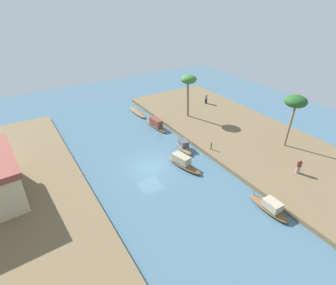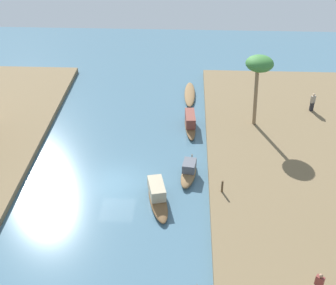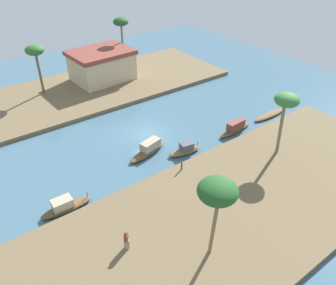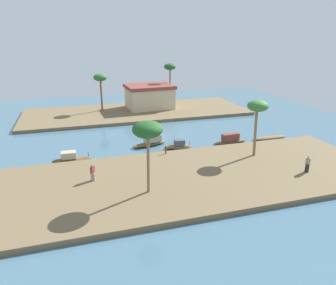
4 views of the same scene
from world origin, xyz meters
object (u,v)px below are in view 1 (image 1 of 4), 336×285
at_px(sampan_upstream_small, 156,124).
at_px(mooring_post, 211,146).
at_px(sampan_with_red_awning, 137,112).
at_px(sampan_downstream_large, 184,146).
at_px(person_by_mooring, 299,167).
at_px(palm_tree_left_far, 189,81).
at_px(palm_tree_left_near, 296,102).
at_px(sampan_near_left_bank, 183,163).
at_px(person_on_near_bank, 206,99).
at_px(sampan_with_tall_canopy, 270,207).

distance_m(sampan_upstream_small, mooring_post, 9.31).
distance_m(sampan_with_red_awning, sampan_downstream_large, 12.57).
bearing_deg(person_by_mooring, palm_tree_left_far, -46.47).
relative_size(sampan_upstream_small, mooring_post, 5.29).
height_order(sampan_with_red_awning, sampan_downstream_large, sampan_downstream_large).
distance_m(palm_tree_left_near, palm_tree_left_far, 14.01).
distance_m(sampan_with_red_awning, palm_tree_left_near, 22.15).
xyz_separation_m(sampan_downstream_large, mooring_post, (-2.20, -2.26, 0.48)).
relative_size(person_by_mooring, mooring_post, 1.74).
xyz_separation_m(sampan_near_left_bank, person_on_near_bank, (12.30, -12.93, 0.67)).
bearing_deg(palm_tree_left_far, mooring_post, 161.29).
distance_m(sampan_with_tall_canopy, sampan_near_left_bank, 9.81).
relative_size(sampan_near_left_bank, person_by_mooring, 2.97).
height_order(sampan_with_tall_canopy, person_by_mooring, person_by_mooring).
bearing_deg(sampan_with_red_awning, mooring_post, -171.22).
distance_m(sampan_with_red_awning, mooring_post, 14.96).
height_order(person_on_near_bank, palm_tree_left_far, palm_tree_left_far).
distance_m(person_by_mooring, mooring_post, 9.37).
xyz_separation_m(sampan_with_tall_canopy, palm_tree_left_near, (6.21, -10.00, 5.46)).
bearing_deg(sampan_with_tall_canopy, sampan_downstream_large, 3.09).
xyz_separation_m(sampan_with_tall_canopy, mooring_post, (10.13, -1.81, 0.49)).
distance_m(mooring_post, palm_tree_left_near, 10.35).
relative_size(sampan_upstream_small, person_by_mooring, 3.04).
relative_size(sampan_near_left_bank, palm_tree_left_far, 0.76).
bearing_deg(sampan_near_left_bank, sampan_downstream_large, -49.23).
height_order(sampan_near_left_bank, mooring_post, mooring_post).
xyz_separation_m(sampan_near_left_bank, mooring_post, (0.66, -4.37, 0.41)).
bearing_deg(sampan_downstream_large, mooring_post, -125.38).
relative_size(sampan_with_red_awning, sampan_downstream_large, 1.44).
bearing_deg(sampan_near_left_bank, mooring_post, -94.30).
relative_size(mooring_post, palm_tree_left_far, 0.15).
xyz_separation_m(mooring_post, palm_tree_left_near, (-3.92, -8.19, 4.98)).
xyz_separation_m(sampan_with_tall_canopy, sampan_upstream_small, (19.17, 0.39, 0.09)).
relative_size(sampan_near_left_bank, palm_tree_left_near, 0.75).
xyz_separation_m(person_on_near_bank, palm_tree_left_far, (-2.52, 5.47, 4.56)).
height_order(sampan_downstream_large, mooring_post, mooring_post).
relative_size(sampan_with_tall_canopy, sampan_upstream_small, 0.87).
bearing_deg(person_by_mooring, sampan_with_tall_canopy, 55.79).
relative_size(person_on_near_bank, palm_tree_left_near, 0.27).
bearing_deg(sampan_with_red_awning, sampan_near_left_bank, 172.31).
height_order(sampan_with_tall_canopy, sampan_near_left_bank, sampan_near_left_bank).
distance_m(sampan_near_left_bank, mooring_post, 4.44).
distance_m(sampan_upstream_small, sampan_downstream_large, 6.83).
bearing_deg(sampan_with_red_awning, palm_tree_left_near, -150.70).
distance_m(sampan_upstream_small, palm_tree_left_far, 7.43).
height_order(sampan_with_tall_canopy, palm_tree_left_near, palm_tree_left_near).
xyz_separation_m(sampan_upstream_small, palm_tree_left_far, (0.09, -5.29, 5.22)).
relative_size(sampan_near_left_bank, sampan_upstream_small, 0.98).
bearing_deg(sampan_with_red_awning, person_by_mooring, -163.52).
bearing_deg(palm_tree_left_near, sampan_downstream_large, 59.64).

